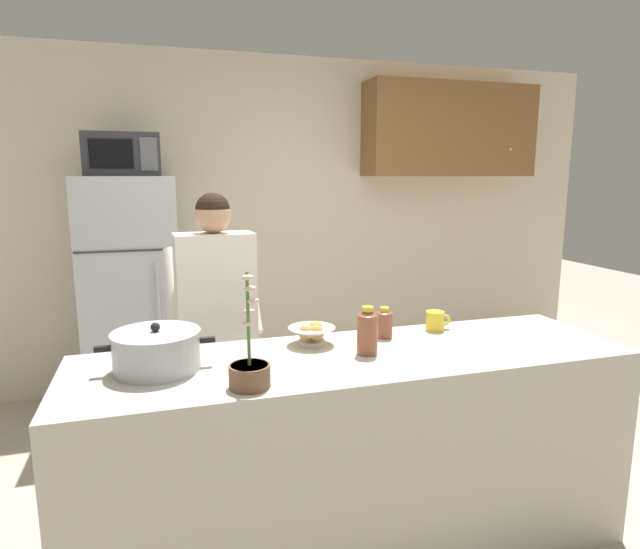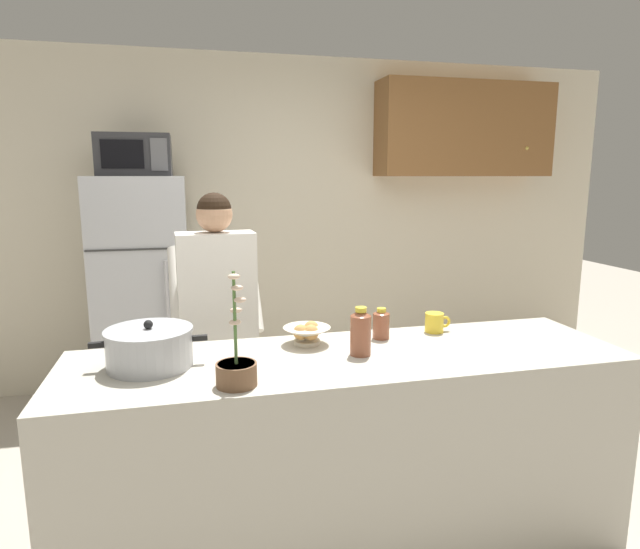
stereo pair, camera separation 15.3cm
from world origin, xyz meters
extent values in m
plane|color=#B2A899|center=(0.00, 0.00, 0.00)|extent=(14.00, 14.00, 0.00)
cube|color=beige|center=(0.00, 2.30, 1.30)|extent=(6.00, 0.12, 2.60)
cube|color=brown|center=(1.60, 2.07, 2.04)|extent=(1.47, 0.34, 0.75)
sphere|color=gold|center=(2.08, 1.90, 1.89)|extent=(0.03, 0.03, 0.03)
cube|color=#BCB7A8|center=(0.00, 0.00, 0.46)|extent=(2.40, 0.68, 0.92)
cube|color=#B7BABF|center=(-0.99, 1.85, 0.83)|extent=(0.64, 0.64, 1.67)
cube|color=#333333|center=(-0.99, 1.53, 1.20)|extent=(0.63, 0.01, 0.01)
cylinder|color=#B2B2B7|center=(-0.81, 1.50, 0.75)|extent=(0.02, 0.02, 0.75)
cube|color=#2D2D30|center=(-0.99, 1.83, 1.81)|extent=(0.48, 0.36, 0.28)
cube|color=black|center=(-1.05, 1.65, 1.81)|extent=(0.26, 0.01, 0.18)
cube|color=#59595B|center=(-0.82, 1.65, 1.81)|extent=(0.11, 0.01, 0.21)
cylinder|color=black|center=(-0.45, 0.72, 0.39)|extent=(0.11, 0.11, 0.77)
cylinder|color=black|center=(-0.59, 0.71, 0.39)|extent=(0.11, 0.11, 0.77)
cube|color=white|center=(-0.52, 0.72, 1.08)|extent=(0.41, 0.22, 0.61)
sphere|color=tan|center=(-0.52, 0.72, 1.48)|extent=(0.19, 0.19, 0.19)
sphere|color=black|center=(-0.52, 0.72, 1.50)|extent=(0.18, 0.18, 0.18)
cylinder|color=white|center=(-0.32, 0.84, 1.06)|extent=(0.10, 0.37, 0.47)
cylinder|color=white|center=(-0.73, 0.83, 1.06)|extent=(0.10, 0.37, 0.47)
cylinder|color=#ADAFB5|center=(-0.82, 0.05, 0.99)|extent=(0.33, 0.33, 0.14)
cylinder|color=#ADAFB5|center=(-0.82, 0.05, 1.07)|extent=(0.34, 0.34, 0.02)
sphere|color=black|center=(-0.82, 0.05, 1.09)|extent=(0.04, 0.04, 0.04)
cube|color=black|center=(-1.02, 0.05, 1.03)|extent=(0.06, 0.02, 0.02)
cube|color=black|center=(-0.62, 0.05, 1.03)|extent=(0.06, 0.02, 0.02)
cylinder|color=yellow|center=(0.50, 0.23, 0.97)|extent=(0.09, 0.09, 0.10)
torus|color=yellow|center=(0.55, 0.23, 0.97)|extent=(0.06, 0.01, 0.06)
cylinder|color=beige|center=(-0.15, 0.19, 0.93)|extent=(0.12, 0.12, 0.02)
cone|color=beige|center=(-0.15, 0.19, 0.97)|extent=(0.22, 0.22, 0.06)
sphere|color=tan|center=(-0.18, 0.17, 0.98)|extent=(0.07, 0.07, 0.07)
sphere|color=tan|center=(-0.12, 0.21, 0.98)|extent=(0.07, 0.07, 0.07)
sphere|color=tan|center=(-0.14, 0.15, 0.98)|extent=(0.07, 0.07, 0.07)
cylinder|color=brown|center=(0.04, -0.01, 1.01)|extent=(0.09, 0.09, 0.17)
cone|color=brown|center=(0.04, -0.01, 1.10)|extent=(0.09, 0.09, 0.03)
cylinder|color=gold|center=(0.04, -0.01, 1.12)|extent=(0.05, 0.05, 0.02)
cylinder|color=brown|center=(0.21, 0.19, 0.98)|extent=(0.08, 0.08, 0.12)
cone|color=brown|center=(0.21, 0.19, 1.05)|extent=(0.08, 0.08, 0.02)
cylinder|color=gold|center=(0.21, 0.19, 1.06)|extent=(0.04, 0.04, 0.02)
cylinder|color=brown|center=(-0.50, -0.23, 0.96)|extent=(0.15, 0.15, 0.09)
cylinder|color=#38281E|center=(-0.50, -0.23, 1.00)|extent=(0.14, 0.14, 0.01)
cylinder|color=#4C7238|center=(-0.50, -0.23, 1.17)|extent=(0.01, 0.02, 0.34)
ellipsoid|color=beige|center=(-0.50, -0.22, 1.16)|extent=(0.04, 0.03, 0.02)
ellipsoid|color=beige|center=(-0.50, -0.22, 1.20)|extent=(0.04, 0.03, 0.02)
ellipsoid|color=beige|center=(-0.48, -0.24, 1.24)|extent=(0.04, 0.03, 0.02)
ellipsoid|color=beige|center=(-0.49, -0.23, 1.28)|extent=(0.04, 0.03, 0.02)
ellipsoid|color=beige|center=(-0.50, -0.24, 1.33)|extent=(0.04, 0.03, 0.02)
camera|label=1|loc=(-0.79, -2.05, 1.68)|focal=30.09mm
camera|label=2|loc=(-0.64, -2.09, 1.68)|focal=30.09mm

